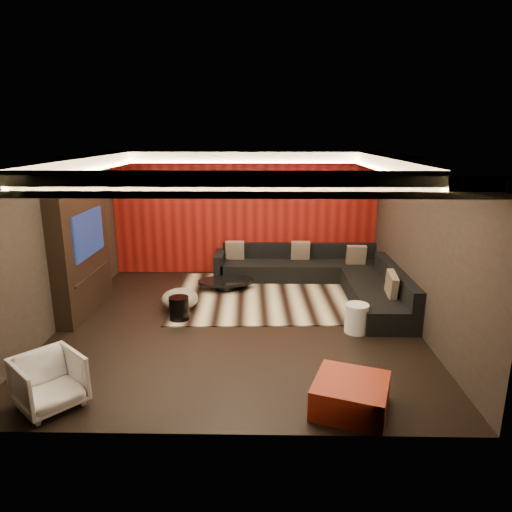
{
  "coord_description": "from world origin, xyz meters",
  "views": [
    {
      "loc": [
        0.45,
        -7.29,
        3.18
      ],
      "look_at": [
        0.3,
        0.6,
        1.05
      ],
      "focal_mm": 32.0,
      "sensor_mm": 36.0,
      "label": 1
    }
  ],
  "objects_px": {
    "white_side_table": "(357,318)",
    "orange_ottoman": "(351,395)",
    "drum_stool": "(179,308)",
    "sectional_sofa": "(325,277)",
    "coffee_table": "(226,285)",
    "armchair": "(49,382)"
  },
  "relations": [
    {
      "from": "sectional_sofa",
      "to": "orange_ottoman",
      "type": "bearing_deg",
      "value": -93.37
    },
    {
      "from": "drum_stool",
      "to": "sectional_sofa",
      "type": "distance_m",
      "value": 3.27
    },
    {
      "from": "sectional_sofa",
      "to": "drum_stool",
      "type": "bearing_deg",
      "value": -148.04
    },
    {
      "from": "orange_ottoman",
      "to": "sectional_sofa",
      "type": "height_order",
      "value": "sectional_sofa"
    },
    {
      "from": "drum_stool",
      "to": "sectional_sofa",
      "type": "relative_size",
      "value": 0.11
    },
    {
      "from": "orange_ottoman",
      "to": "white_side_table",
      "type": "bearing_deg",
      "value": 77.36
    },
    {
      "from": "orange_ottoman",
      "to": "armchair",
      "type": "height_order",
      "value": "armchair"
    },
    {
      "from": "armchair",
      "to": "sectional_sofa",
      "type": "relative_size",
      "value": 0.2
    },
    {
      "from": "white_side_table",
      "to": "armchair",
      "type": "bearing_deg",
      "value": -151.63
    },
    {
      "from": "coffee_table",
      "to": "armchair",
      "type": "xyz_separation_m",
      "value": [
        -1.75,
        -4.24,
        0.21
      ]
    },
    {
      "from": "armchair",
      "to": "sectional_sofa",
      "type": "height_order",
      "value": "sectional_sofa"
    },
    {
      "from": "drum_stool",
      "to": "white_side_table",
      "type": "bearing_deg",
      "value": -8.23
    },
    {
      "from": "white_side_table",
      "to": "drum_stool",
      "type": "bearing_deg",
      "value": 171.77
    },
    {
      "from": "white_side_table",
      "to": "armchair",
      "type": "xyz_separation_m",
      "value": [
        -4.07,
        -2.2,
        0.08
      ]
    },
    {
      "from": "white_side_table",
      "to": "armchair",
      "type": "height_order",
      "value": "armchair"
    },
    {
      "from": "drum_stool",
      "to": "armchair",
      "type": "bearing_deg",
      "value": -112.01
    },
    {
      "from": "coffee_table",
      "to": "white_side_table",
      "type": "height_order",
      "value": "white_side_table"
    },
    {
      "from": "white_side_table",
      "to": "orange_ottoman",
      "type": "bearing_deg",
      "value": -102.64
    },
    {
      "from": "armchair",
      "to": "drum_stool",
      "type": "bearing_deg",
      "value": 20.59
    },
    {
      "from": "coffee_table",
      "to": "orange_ottoman",
      "type": "bearing_deg",
      "value": -66.69
    },
    {
      "from": "coffee_table",
      "to": "white_side_table",
      "type": "relative_size",
      "value": 2.43
    },
    {
      "from": "orange_ottoman",
      "to": "drum_stool",
      "type": "bearing_deg",
      "value": 133.67
    }
  ]
}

